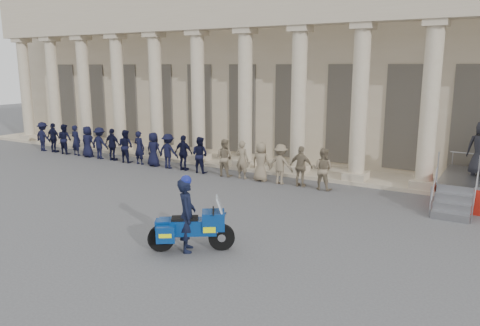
{
  "coord_description": "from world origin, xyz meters",
  "views": [
    {
      "loc": [
        9.26,
        -10.31,
        4.69
      ],
      "look_at": [
        1.73,
        2.42,
        1.6
      ],
      "focal_mm": 35.0,
      "sensor_mm": 36.0,
      "label": 1
    }
  ],
  "objects": [
    {
      "name": "ground",
      "position": [
        0.0,
        0.0,
        0.0
      ],
      "size": [
        90.0,
        90.0,
        0.0
      ],
      "primitive_type": "plane",
      "color": "#4E4E51",
      "rests_on": "ground"
    },
    {
      "name": "building",
      "position": [
        -0.0,
        14.74,
        4.52
      ],
      "size": [
        40.0,
        12.5,
        9.0
      ],
      "color": "#BCAA8D",
      "rests_on": "ground"
    },
    {
      "name": "officer_rank",
      "position": [
        -5.22,
        6.32,
        0.81
      ],
      "size": [
        17.36,
        0.61,
        1.62
      ],
      "color": "black",
      "rests_on": "ground"
    },
    {
      "name": "motorcycle",
      "position": [
        2.4,
        -1.13,
        0.62
      ],
      "size": [
        1.94,
        1.55,
        1.44
      ],
      "rotation": [
        0.0,
        0.0,
        0.59
      ],
      "color": "black",
      "rests_on": "ground"
    },
    {
      "name": "rider",
      "position": [
        2.3,
        -1.2,
        0.99
      ],
      "size": [
        0.77,
        0.83,
        2.0
      ],
      "rotation": [
        0.0,
        0.0,
        2.16
      ],
      "color": "black",
      "rests_on": "ground"
    }
  ]
}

